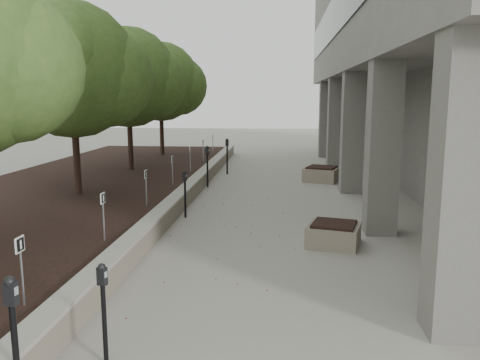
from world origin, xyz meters
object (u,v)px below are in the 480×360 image
(crabapple_tree_5, at_px, (161,98))
(parking_meter_5, at_px, (227,156))
(parking_meter_3, at_px, (185,194))
(parking_meter_4, at_px, (207,167))
(crabapple_tree_3, at_px, (73,99))
(planter_back, at_px, (322,174))
(parking_meter_1, at_px, (15,345))
(crabapple_tree_4, at_px, (129,99))
(parking_meter_2, at_px, (104,314))
(planter_front, at_px, (334,234))

(crabapple_tree_5, relative_size, parking_meter_5, 3.63)
(parking_meter_3, height_order, parking_meter_5, parking_meter_5)
(parking_meter_4, bearing_deg, crabapple_tree_3, -111.54)
(parking_meter_5, height_order, planter_back, parking_meter_5)
(parking_meter_3, bearing_deg, planter_back, 78.00)
(parking_meter_4, bearing_deg, planter_back, 42.47)
(parking_meter_1, bearing_deg, parking_meter_4, 96.01)
(parking_meter_3, height_order, planter_back, parking_meter_3)
(parking_meter_3, relative_size, parking_meter_5, 0.85)
(crabapple_tree_3, distance_m, crabapple_tree_4, 5.00)
(crabapple_tree_3, height_order, parking_meter_2, crabapple_tree_3)
(crabapple_tree_3, height_order, planter_front, crabapple_tree_3)
(crabapple_tree_5, height_order, parking_meter_3, crabapple_tree_5)
(planter_front, bearing_deg, parking_meter_5, 109.53)
(parking_meter_2, xyz_separation_m, planter_front, (3.21, 5.07, -0.38))
(crabapple_tree_4, relative_size, crabapple_tree_5, 1.00)
(parking_meter_4, bearing_deg, crabapple_tree_5, 137.80)
(crabapple_tree_3, bearing_deg, parking_meter_4, 47.31)
(crabapple_tree_3, bearing_deg, parking_meter_3, -16.08)
(parking_meter_5, xyz_separation_m, planter_front, (3.41, -9.61, -0.50))
(parking_meter_5, bearing_deg, parking_meter_3, -84.39)
(parking_meter_2, height_order, planter_front, parking_meter_2)
(parking_meter_2, relative_size, planter_front, 1.19)
(parking_meter_4, distance_m, planter_back, 4.49)
(crabapple_tree_4, xyz_separation_m, planter_back, (7.41, 0.15, -2.84))
(parking_meter_3, bearing_deg, crabapple_tree_3, -174.39)
(parking_meter_1, bearing_deg, parking_meter_2, 64.81)
(parking_meter_4, bearing_deg, parking_meter_2, -66.08)
(crabapple_tree_3, bearing_deg, crabapple_tree_5, 90.00)
(crabapple_tree_5, bearing_deg, parking_meter_3, -73.05)
(parking_meter_2, bearing_deg, crabapple_tree_5, 120.47)
(crabapple_tree_5, xyz_separation_m, parking_meter_1, (3.25, -19.10, -2.40))
(parking_meter_1, distance_m, parking_meter_4, 12.62)
(crabapple_tree_5, bearing_deg, parking_meter_5, -43.92)
(crabapple_tree_5, bearing_deg, crabapple_tree_4, -90.00)
(crabapple_tree_4, distance_m, parking_meter_1, 14.66)
(parking_meter_2, bearing_deg, parking_meter_3, 112.37)
(parking_meter_5, height_order, planter_front, parking_meter_5)
(planter_front, bearing_deg, parking_meter_2, -122.38)
(crabapple_tree_3, relative_size, parking_meter_5, 3.63)
(planter_back, bearing_deg, parking_meter_1, -106.30)
(crabapple_tree_5, relative_size, parking_meter_4, 3.67)
(crabapple_tree_3, bearing_deg, crabapple_tree_4, 90.00)
(parking_meter_2, bearing_deg, crabapple_tree_4, 124.77)
(parking_meter_2, bearing_deg, parking_meter_1, -102.58)
(crabapple_tree_3, height_order, planter_back, crabapple_tree_3)
(crabapple_tree_4, distance_m, parking_meter_4, 4.29)
(parking_meter_1, height_order, planter_front, parking_meter_1)
(crabapple_tree_3, distance_m, parking_meter_1, 9.95)
(crabapple_tree_5, bearing_deg, parking_meter_2, -78.14)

